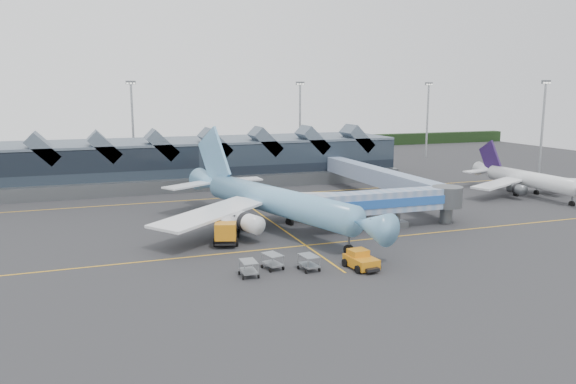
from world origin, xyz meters
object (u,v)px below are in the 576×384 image
object	(u,v)px
main_airliner	(271,200)
pushback_tug	(361,260)
jet_bridge	(391,202)
regional_jet	(527,179)
fuel_truck	(227,225)

from	to	relation	value
main_airliner	pushback_tug	world-z (taller)	main_airliner
jet_bridge	main_airliner	bearing A→B (deg)	160.47
regional_jet	jet_bridge	bearing A→B (deg)	-160.64
regional_jet	fuel_truck	xyz separation A→B (m)	(-62.49, -12.19, -1.16)
regional_jet	fuel_truck	distance (m)	63.67
regional_jet	jet_bridge	world-z (taller)	regional_jet
main_airliner	pushback_tug	size ratio (longest dim) A/B	9.07
main_airliner	jet_bridge	world-z (taller)	main_airliner
pushback_tug	regional_jet	bearing A→B (deg)	24.73
jet_bridge	pushback_tug	distance (m)	20.55
main_airliner	regional_jet	world-z (taller)	main_airliner
regional_jet	fuel_truck	world-z (taller)	regional_jet
jet_bridge	fuel_truck	world-z (taller)	jet_bridge
main_airliner	fuel_truck	distance (m)	8.86
jet_bridge	pushback_tug	xyz separation A→B (m)	(-12.96, -15.66, -2.99)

